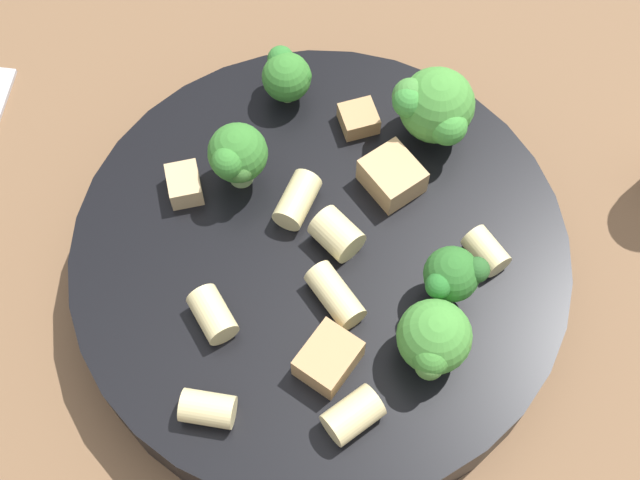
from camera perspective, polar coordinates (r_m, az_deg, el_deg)
name	(u,v)px	position (r m, az deg, el deg)	size (l,w,h in m)	color
ground_plane	(320,280)	(0.45, 0.00, -2.58)	(2.00, 2.00, 0.00)	brown
pasta_bowl	(320,263)	(0.43, 0.00, -1.47)	(0.23, 0.23, 0.03)	black
broccoli_floret_0	(236,156)	(0.42, -5.38, 5.38)	(0.03, 0.03, 0.04)	#9EC175
broccoli_floret_1	(453,275)	(0.39, 8.51, -2.25)	(0.03, 0.02, 0.03)	#9EC175
broccoli_floret_2	(286,75)	(0.45, -2.17, 10.49)	(0.02, 0.03, 0.03)	#84AD60
broccoli_floret_3	(434,107)	(0.43, 7.30, 8.46)	(0.04, 0.04, 0.04)	#84AD60
broccoli_floret_4	(435,340)	(0.38, 7.34, -6.38)	(0.03, 0.03, 0.04)	#84AD60
rigatoni_0	(208,409)	(0.38, -7.20, -10.66)	(0.01, 0.01, 0.02)	beige
rigatoni_1	(335,231)	(0.41, 0.99, 0.55)	(0.02, 0.02, 0.02)	beige
rigatoni_2	(292,202)	(0.42, -1.79, 2.45)	(0.01, 0.01, 0.03)	beige
rigatoni_3	(486,251)	(0.42, 10.58, -0.70)	(0.01, 0.01, 0.02)	beige
rigatoni_4	(335,295)	(0.40, 0.98, -3.56)	(0.01, 0.01, 0.03)	beige
rigatoni_5	(213,315)	(0.40, -6.89, -4.76)	(0.01, 0.01, 0.02)	beige
rigatoni_6	(353,415)	(0.38, 2.12, -11.13)	(0.02, 0.02, 0.02)	beige
chicken_chunk_0	(184,185)	(0.43, -8.68, 3.53)	(0.02, 0.02, 0.01)	tan
chicken_chunk_1	(392,176)	(0.43, 4.64, 4.10)	(0.03, 0.02, 0.02)	tan
chicken_chunk_2	(359,119)	(0.45, 2.49, 7.76)	(0.02, 0.02, 0.01)	tan
chicken_chunk_3	(328,359)	(0.39, 0.54, -7.60)	(0.03, 0.02, 0.01)	tan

